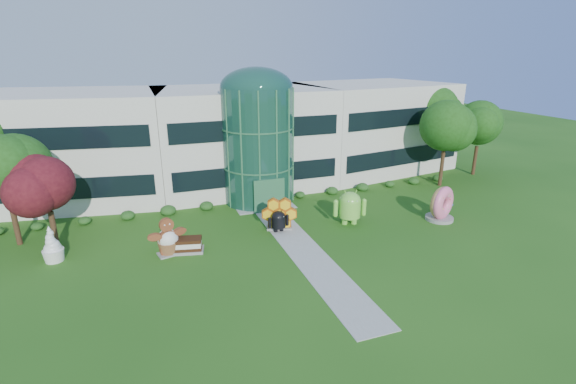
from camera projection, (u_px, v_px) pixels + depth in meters
name	position (u px, v px, depth m)	size (l,w,h in m)	color
ground	(312.00, 260.00, 26.51)	(140.00, 140.00, 0.00)	#215114
building	(241.00, 136.00, 41.04)	(46.00, 15.00, 9.30)	beige
atrium	(258.00, 146.00, 35.62)	(6.00, 6.00, 9.80)	#194738
walkway	(300.00, 247.00, 28.29)	(2.40, 20.00, 0.04)	#9E9E93
tree_red	(49.00, 206.00, 27.19)	(4.00, 4.00, 6.00)	#3F0C14
trees_backdrop	(255.00, 152.00, 36.73)	(52.00, 8.00, 8.40)	#1C4511
android_green	(350.00, 205.00, 31.61)	(2.65, 1.77, 3.00)	#78D042
android_black	(279.00, 220.00, 30.37)	(1.66, 1.11, 1.89)	black
donut	(441.00, 203.00, 32.41)	(2.68, 1.29, 2.78)	pink
gingerbread	(168.00, 236.00, 26.83)	(2.80, 1.08, 2.58)	maroon
ice_cream_sandwich	(186.00, 245.00, 27.42)	(2.22, 1.11, 0.99)	#311D0A
honeycomb	(279.00, 215.00, 30.87)	(2.78, 0.99, 2.18)	yellow
froyo	(52.00, 244.00, 26.03)	(1.37, 1.37, 2.35)	white
cupcake	(168.00, 241.00, 27.09)	(1.44, 1.44, 1.73)	white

